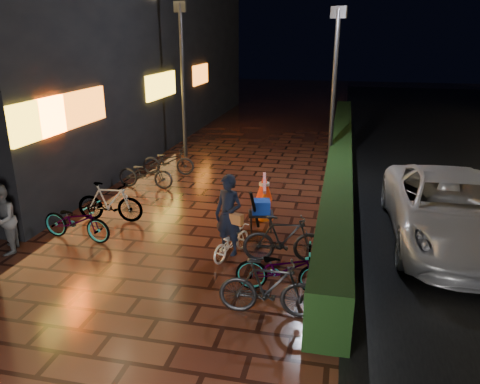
% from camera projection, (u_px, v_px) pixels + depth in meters
% --- Properties ---
extents(ground, '(80.00, 80.00, 0.00)m').
position_uv_depth(ground, '(163.00, 268.00, 9.37)').
color(ground, '#381911').
rests_on(ground, ground).
extents(hedge, '(0.70, 20.00, 1.00)m').
position_uv_depth(hedge, '(340.00, 156.00, 15.92)').
color(hedge, black).
rests_on(hedge, ground).
extents(bystander_person, '(0.84, 0.92, 1.52)m').
position_uv_depth(bystander_person, '(2.00, 220.00, 9.80)').
color(bystander_person, '#5E5E61').
rests_on(bystander_person, ground).
extents(van, '(2.60, 5.52, 1.52)m').
position_uv_depth(van, '(451.00, 210.00, 10.32)').
color(van, '#B2B2B7').
rests_on(van, ground).
extents(storefront_block, '(12.09, 22.00, 9.00)m').
position_uv_depth(storefront_block, '(50.00, 32.00, 20.48)').
color(storefront_block, black).
rests_on(storefront_block, ground).
extents(lamp_post_hedge, '(0.49, 0.26, 5.23)m').
position_uv_depth(lamp_post_hedge, '(334.00, 87.00, 14.63)').
color(lamp_post_hedge, black).
rests_on(lamp_post_hedge, ground).
extents(lamp_post_sf, '(0.52, 0.26, 5.51)m').
position_uv_depth(lamp_post_sf, '(183.00, 75.00, 16.84)').
color(lamp_post_sf, black).
rests_on(lamp_post_sf, ground).
extents(cyclist, '(0.85, 1.33, 1.81)m').
position_uv_depth(cyclist, '(230.00, 228.00, 9.63)').
color(cyclist, silver).
rests_on(cyclist, ground).
extents(traffic_barrier, '(0.73, 1.90, 0.77)m').
position_uv_depth(traffic_barrier, '(264.00, 195.00, 12.45)').
color(traffic_barrier, '#FF5F0D').
rests_on(traffic_barrier, ground).
extents(cart_assembly, '(0.67, 0.71, 1.08)m').
position_uv_depth(cart_assembly, '(260.00, 208.00, 11.00)').
color(cart_assembly, black).
rests_on(cart_assembly, ground).
extents(parked_bikes_storefront, '(1.96, 6.14, 1.01)m').
position_uv_depth(parked_bikes_storefront, '(131.00, 185.00, 12.97)').
color(parked_bikes_storefront, black).
rests_on(parked_bikes_storefront, ground).
extents(parked_bikes_hedge, '(1.88, 2.61, 1.01)m').
position_uv_depth(parked_bikes_hedge, '(279.00, 264.00, 8.52)').
color(parked_bikes_hedge, black).
rests_on(parked_bikes_hedge, ground).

